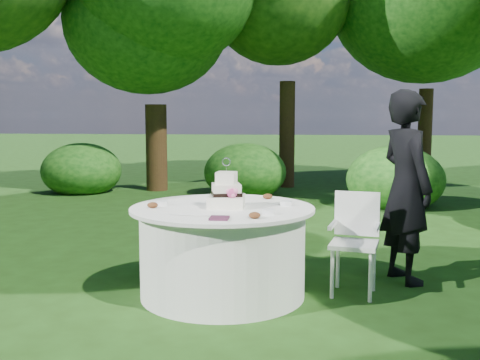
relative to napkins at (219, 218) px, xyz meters
name	(u,v)px	position (x,y,z in m)	size (l,w,h in m)	color
ground	(223,295)	(-0.06, 0.57, -0.78)	(80.00, 80.00, 0.00)	#1A370F
napkins	(219,218)	(0.00, 0.00, 0.00)	(0.14, 0.14, 0.02)	#481E36
feather_plume	(199,215)	(-0.18, 0.14, 0.00)	(0.48, 0.07, 0.01)	white
guest	(406,187)	(1.57, 1.18, 0.11)	(0.65, 0.42, 1.77)	black
table	(223,251)	(-0.06, 0.57, -0.39)	(1.56, 1.56, 0.77)	silver
cake	(227,194)	(-0.02, 0.55, 0.10)	(0.31, 0.32, 0.42)	white
chair	(355,234)	(1.07, 0.78, -0.26)	(0.47, 0.46, 0.87)	white
votives	(238,206)	(0.08, 0.51, 0.01)	(1.16, 0.55, 0.04)	white
petal_cups	(225,205)	(-0.02, 0.52, 0.02)	(1.01, 1.09, 0.05)	#562D16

